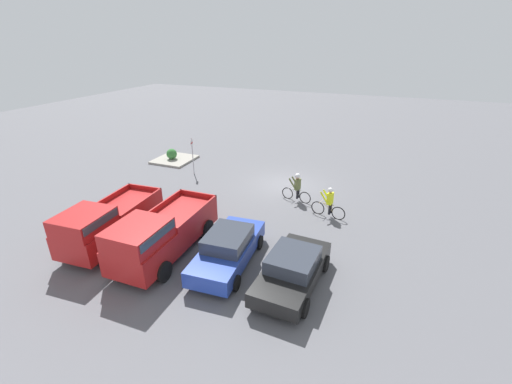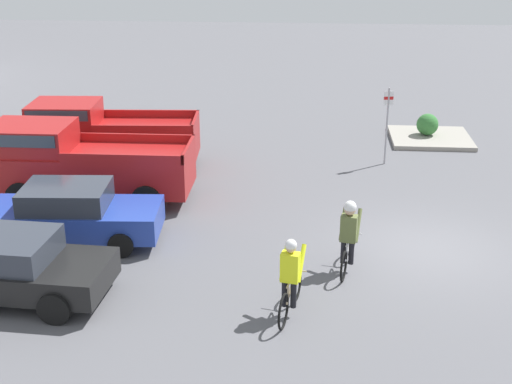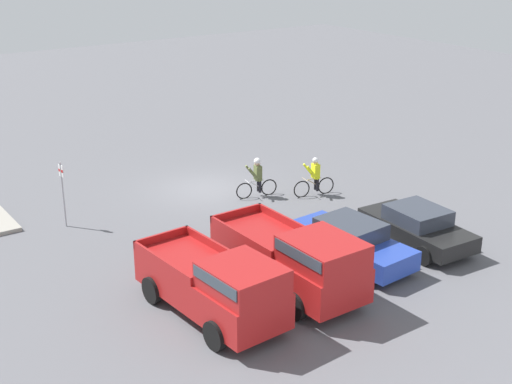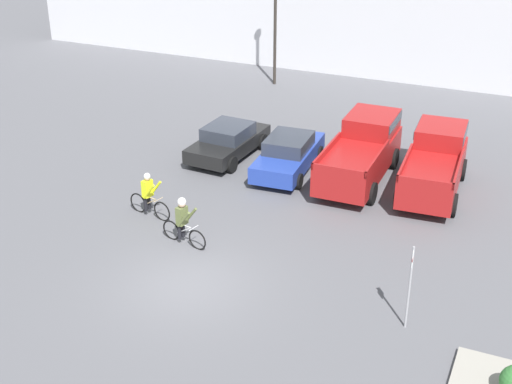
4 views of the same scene
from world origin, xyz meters
The scene contains 8 objects.
ground_plane centered at (0.00, 0.00, 0.00)m, with size 80.00×80.00×0.00m, color #56565B.
sedan_0 centered at (-3.07, 9.07, 0.70)m, with size 2.20×4.31×1.38m.
sedan_1 centered at (-0.27, 8.74, 0.72)m, with size 2.16×4.60×1.45m.
pickup_truck_0 centered at (2.52, 9.37, 1.13)m, with size 2.27×5.56×2.16m.
pickup_truck_1 centered at (5.30, 9.42, 1.10)m, with size 2.40×5.26×2.12m.
cyclist_0 centered at (-1.25, 1.99, 0.88)m, with size 1.78×0.54×1.69m.
cyclist_1 centered at (-3.29, 3.21, 0.81)m, with size 1.83×0.55×1.66m.
fire_lane_sign centered at (6.37, 0.50, 1.51)m, with size 0.07×0.30×2.50m.
Camera 3 is at (14.52, 24.55, 10.39)m, focal length 50.00 mm.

